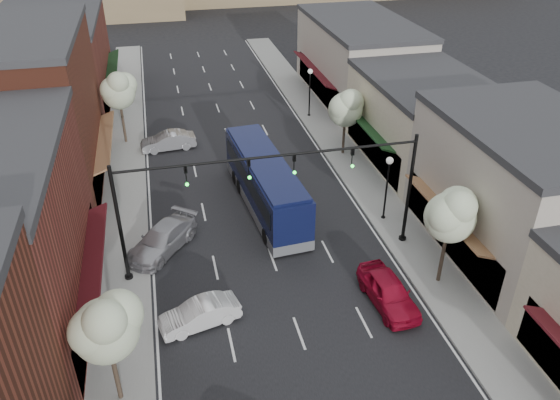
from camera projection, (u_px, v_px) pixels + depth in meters
ground at (311, 364)px, 24.64m from camera, size 160.00×160.00×0.00m
sidewalk_left at (124, 187)px, 38.39m from camera, size 2.80×73.00×0.15m
sidewalk_right at (350, 162)px, 41.65m from camera, size 2.80×73.00×0.15m
curb_left at (144, 184)px, 38.66m from camera, size 0.25×73.00×0.17m
curb_right at (333, 164)px, 41.38m from camera, size 0.25×73.00×0.17m
bldg_left_midfar at (21, 115)px, 35.75m from camera, size 10.14×14.10×10.90m
bldg_left_far at (54, 62)px, 49.74m from camera, size 10.14×18.10×8.40m
bldg_right_midnear at (521, 190)px, 30.28m from camera, size 9.14×12.10×7.90m
bldg_right_midfar at (422, 121)px, 40.67m from camera, size 9.14×12.10×6.40m
bldg_right_far at (358, 60)px, 52.09m from camera, size 9.14×16.10×7.40m
signal_mast_right at (371, 178)px, 30.01m from camera, size 8.22×0.46×7.00m
signal_mast_left at (164, 202)px, 27.82m from camera, size 8.22×0.46×7.00m
tree_right_near at (452, 213)px, 27.24m from camera, size 2.85×2.65×5.95m
tree_right_far at (347, 107)px, 40.82m from camera, size 2.85×2.65×5.43m
tree_left_near at (106, 326)px, 20.80m from camera, size 2.85×2.65×5.69m
tree_left_far at (119, 89)px, 42.28m from camera, size 2.85×2.65×6.13m
lamp_post_near at (388, 178)px, 33.35m from camera, size 0.44×0.44×4.44m
lamp_post_far at (310, 85)px, 47.94m from camera, size 0.44×0.44×4.44m
coach_bus at (265, 182)px, 35.28m from camera, size 3.45×11.71×3.53m
red_hatchback at (388, 291)px, 27.76m from camera, size 2.19×4.68×1.55m
parked_car_b at (200, 314)px, 26.50m from camera, size 4.17×2.28×1.30m
parked_car_c at (162, 239)px, 31.73m from camera, size 4.84×5.33×1.49m
parked_car_e at (168, 141)px, 43.37m from camera, size 4.41×1.88×1.41m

